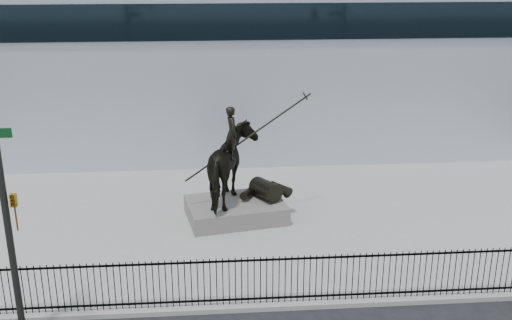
{
  "coord_description": "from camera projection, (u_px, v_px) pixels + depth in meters",
  "views": [
    {
      "loc": [
        -1.89,
        -13.86,
        9.73
      ],
      "look_at": [
        -0.31,
        6.0,
        2.94
      ],
      "focal_mm": 42.0,
      "sensor_mm": 36.0,
      "label": 1
    }
  ],
  "objects": [
    {
      "name": "building",
      "position": [
        242.0,
        54.0,
        33.78
      ],
      "size": [
        44.0,
        14.0,
        9.0
      ],
      "primitive_type": "cube",
      "color": "silver",
      "rests_on": "ground"
    },
    {
      "name": "statue_plinth",
      "position": [
        236.0,
        210.0,
        22.99
      ],
      "size": [
        4.03,
        3.12,
        0.68
      ],
      "primitive_type": "cube",
      "rotation": [
        0.0,
        0.0,
        0.19
      ],
      "color": "#5C5954",
      "rests_on": "plaza"
    },
    {
      "name": "equestrian_statue",
      "position": [
        237.0,
        167.0,
        22.44
      ],
      "size": [
        4.59,
        3.28,
        3.94
      ],
      "rotation": [
        0.0,
        0.0,
        0.19
      ],
      "color": "black",
      "rests_on": "statue_plinth"
    },
    {
      "name": "traffic_signal_left",
      "position": [
        4.0,
        214.0,
        13.97
      ],
      "size": [
        1.52,
        4.84,
        7.0
      ],
      "color": "black",
      "rests_on": "ground"
    },
    {
      "name": "picket_fence",
      "position": [
        280.0,
        279.0,
        17.25
      ],
      "size": [
        22.1,
        0.1,
        1.5
      ],
      "color": "black",
      "rests_on": "plaza"
    },
    {
      "name": "plaza",
      "position": [
        262.0,
        222.0,
        22.94
      ],
      "size": [
        30.0,
        12.0,
        0.15
      ],
      "primitive_type": "cube",
      "color": "gray",
      "rests_on": "ground"
    }
  ]
}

